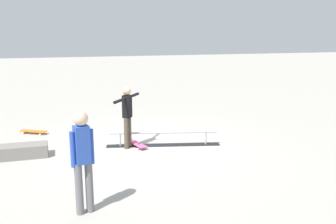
# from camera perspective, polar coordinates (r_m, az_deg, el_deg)

# --- Properties ---
(ground_plane) EXTENTS (60.00, 60.00, 0.00)m
(ground_plane) POSITION_cam_1_polar(r_m,az_deg,el_deg) (9.53, -3.80, -5.57)
(ground_plane) COLOR #ADA89E
(grind_rail) EXTENTS (2.93, 0.75, 0.37)m
(grind_rail) POSITION_cam_1_polar(r_m,az_deg,el_deg) (9.71, -0.71, -4.20)
(grind_rail) COLOR black
(grind_rail) RESTS_ON ground_plane
(skater_main) EXTENTS (0.78, 1.08, 1.57)m
(skater_main) POSITION_cam_1_polar(r_m,az_deg,el_deg) (9.39, -6.21, -0.10)
(skater_main) COLOR brown
(skater_main) RESTS_ON ground_plane
(skateboard_main) EXTENTS (0.46, 0.82, 0.09)m
(skateboard_main) POSITION_cam_1_polar(r_m,az_deg,el_deg) (9.68, -4.81, -4.83)
(skateboard_main) COLOR #E05993
(skateboard_main) RESTS_ON ground_plane
(bystander_blue_shirt) EXTENTS (0.39, 0.25, 1.73)m
(bystander_blue_shirt) POSITION_cam_1_polar(r_m,az_deg,el_deg) (6.20, -12.85, -6.67)
(bystander_blue_shirt) COLOR slate
(bystander_blue_shirt) RESTS_ON ground_plane
(loose_skateboard_orange) EXTENTS (0.81, 0.53, 0.09)m
(loose_skateboard_orange) POSITION_cam_1_polar(r_m,az_deg,el_deg) (11.44, -19.79, -2.78)
(loose_skateboard_orange) COLOR orange
(loose_skateboard_orange) RESTS_ON ground_plane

